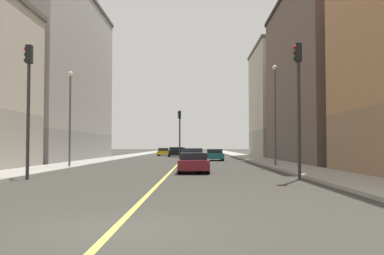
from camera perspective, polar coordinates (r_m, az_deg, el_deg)
ground_plane at (r=8.77m, az=-10.22°, el=-13.07°), size 400.00×400.00×0.00m
sidewalk_left at (r=57.92m, az=7.51°, el=-3.92°), size 3.29×168.00×0.15m
sidewalk_right at (r=58.39m, az=-9.52°, el=-3.90°), size 3.29×168.00×0.15m
lane_center_stripe at (r=57.52m, az=-1.04°, el=-4.02°), size 0.16×154.00×0.01m
building_left_mid at (r=44.58m, az=17.28°, el=6.40°), size 8.51×22.39×16.73m
building_left_far at (r=65.17m, az=11.86°, el=3.32°), size 8.51×15.53×16.13m
building_right_midblock at (r=50.75m, az=-17.88°, el=6.48°), size 8.51×26.12×18.72m
traffic_light_left_near at (r=21.61m, az=13.81°, el=4.55°), size 0.40×0.32×6.59m
traffic_light_right_near at (r=22.56m, az=-20.73°, el=4.27°), size 0.40×0.32×6.53m
traffic_light_median_far at (r=48.32m, az=-1.64°, el=-0.05°), size 0.40×0.32×5.53m
street_lamp_left_near at (r=33.34m, az=10.85°, el=2.94°), size 0.36×0.36×7.58m
street_lamp_right_near at (r=32.64m, az=-15.74°, el=2.45°), size 0.36×0.36×6.88m
car_white at (r=35.48m, az=0.12°, el=-3.93°), size 1.85×4.54×1.42m
car_black at (r=63.46m, az=-2.21°, el=-3.25°), size 2.09×4.10×1.42m
car_teal at (r=47.85m, az=2.99°, el=-3.62°), size 1.92×4.38×1.26m
car_maroon at (r=26.20m, az=0.25°, el=-4.65°), size 1.87×3.98×1.20m
car_orange at (r=61.64m, az=0.57°, el=-3.33°), size 1.86×4.18×1.29m
car_yellow at (r=70.53m, az=-3.73°, el=-3.22°), size 1.90×4.22×1.27m
car_blue at (r=76.62m, az=-1.51°, el=-3.13°), size 1.87×3.96×1.35m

